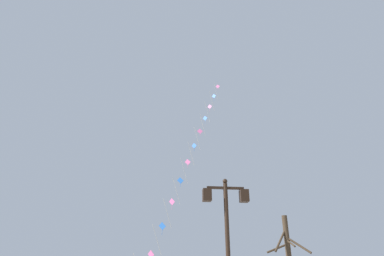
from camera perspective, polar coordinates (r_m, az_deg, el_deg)
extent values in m
cylinder|color=black|center=(10.78, 6.31, -21.20)|extent=(0.14, 0.14, 4.49)
sphere|color=black|center=(11.14, 5.76, -9.19)|extent=(0.16, 0.16, 0.16)
cube|color=black|center=(11.08, 5.81, -10.34)|extent=(1.24, 0.08, 0.08)
cube|color=black|center=(10.92, 2.62, -11.57)|extent=(0.28, 0.28, 0.40)
cube|color=beige|center=(10.92, 2.62, -11.57)|extent=(0.19, 0.19, 0.30)
cube|color=black|center=(11.17, 9.04, -11.59)|extent=(0.28, 0.28, 0.40)
cube|color=beige|center=(11.17, 9.04, -11.59)|extent=(0.19, 0.19, 0.30)
cylinder|color=silver|center=(20.61, -6.13, -18.75)|extent=(0.63, 0.91, 1.70)
cylinder|color=silver|center=(21.72, -4.31, -14.59)|extent=(0.63, 0.91, 1.70)
cylinder|color=silver|center=(22.95, -2.74, -10.84)|extent=(0.63, 0.91, 1.70)
cylinder|color=silver|center=(24.28, -1.37, -7.48)|extent=(0.63, 0.91, 1.70)
cylinder|color=silver|center=(25.71, -0.17, -4.48)|extent=(0.63, 0.91, 1.70)
cylinder|color=silver|center=(27.20, 0.90, -1.80)|extent=(0.63, 0.91, 1.70)
cylinder|color=silver|center=(28.76, 1.85, 0.60)|extent=(0.63, 0.91, 1.70)
cylinder|color=silver|center=(30.37, 2.71, 2.75)|extent=(0.63, 0.91, 1.70)
cylinder|color=silver|center=(32.02, 3.47, 4.68)|extent=(0.63, 0.91, 1.70)
cylinder|color=silver|center=(33.71, 4.17, 6.41)|extent=(0.63, 0.91, 1.70)
cube|color=pink|center=(20.10, -7.14, -20.99)|extent=(0.37, 0.33, 0.49)
cube|color=blue|center=(21.15, -5.19, -16.61)|extent=(0.44, 0.23, 0.49)
cylinder|color=blue|center=(21.10, -5.23, -17.61)|extent=(0.04, 0.06, 0.35)
cube|color=pink|center=(22.32, -3.50, -12.66)|extent=(0.37, 0.33, 0.49)
cylinder|color=pink|center=(22.25, -3.53, -13.60)|extent=(0.03, 0.03, 0.36)
cube|color=blue|center=(23.61, -2.04, -9.11)|extent=(0.45, 0.20, 0.49)
cylinder|color=blue|center=(23.52, -2.05, -9.87)|extent=(0.02, 0.03, 0.27)
cube|color=pink|center=(24.99, -0.75, -5.94)|extent=(0.42, 0.27, 0.49)
cylinder|color=pink|center=(24.89, -0.76, -6.64)|extent=(0.04, 0.05, 0.26)
cube|color=blue|center=(26.45, 0.38, -3.10)|extent=(0.36, 0.34, 0.49)
cylinder|color=blue|center=(26.32, 0.38, -3.80)|extent=(0.05, 0.05, 0.31)
cube|color=pink|center=(27.97, 1.39, -0.56)|extent=(0.46, 0.18, 0.49)
cylinder|color=pink|center=(27.84, 1.40, -1.18)|extent=(0.02, 0.03, 0.27)
cube|color=blue|center=(29.56, 2.29, 1.70)|extent=(0.37, 0.34, 0.49)
cylinder|color=blue|center=(29.40, 2.30, 1.09)|extent=(0.05, 0.05, 0.32)
cube|color=pink|center=(31.19, 3.10, 3.74)|extent=(0.37, 0.34, 0.49)
cylinder|color=pink|center=(31.02, 3.11, 3.14)|extent=(0.05, 0.06, 0.35)
cube|color=blue|center=(32.86, 3.83, 5.57)|extent=(0.36, 0.34, 0.49)
cylinder|color=blue|center=(32.68, 3.85, 5.00)|extent=(0.04, 0.04, 0.37)
cube|color=pink|center=(34.57, 4.49, 7.21)|extent=(0.41, 0.28, 0.49)
cylinder|color=pink|center=(34.41, 4.51, 6.77)|extent=(0.03, 0.03, 0.24)
cylinder|color=#423323|center=(16.49, 14.61, -19.58)|extent=(1.00, 0.24, 0.44)
cylinder|color=#423323|center=(16.37, 15.17, -18.24)|extent=(0.81, 0.39, 1.10)
cylinder|color=#423323|center=(16.17, 16.81, -18.64)|extent=(0.11, 0.96, 0.41)
cylinder|color=#423323|center=(16.33, 18.04, -18.77)|extent=(0.79, 0.97, 0.80)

